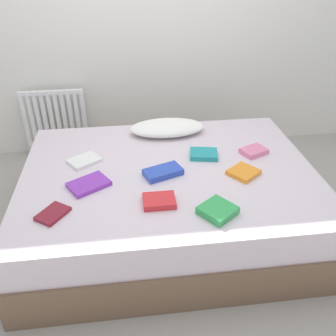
% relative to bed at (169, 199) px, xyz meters
% --- Properties ---
extents(ground_plane, '(8.00, 8.00, 0.00)m').
position_rel_bed_xyz_m(ground_plane, '(0.00, 0.00, -0.25)').
color(ground_plane, '#9E998E').
extents(bed, '(2.00, 1.50, 0.50)m').
position_rel_bed_xyz_m(bed, '(0.00, 0.00, 0.00)').
color(bed, brown).
rests_on(bed, ground).
extents(radiator, '(0.58, 0.04, 0.56)m').
position_rel_bed_xyz_m(radiator, '(-0.93, 1.20, 0.14)').
color(radiator, white).
rests_on(radiator, ground).
extents(pillow, '(0.59, 0.30, 0.10)m').
position_rel_bed_xyz_m(pillow, '(0.05, 0.54, 0.30)').
color(pillow, white).
rests_on(pillow, bed).
extents(textbook_purple, '(0.29, 0.27, 0.03)m').
position_rel_bed_xyz_m(textbook_purple, '(-0.52, -0.13, 0.27)').
color(textbook_purple, purple).
rests_on(textbook_purple, bed).
extents(textbook_white, '(0.26, 0.24, 0.02)m').
position_rel_bed_xyz_m(textbook_white, '(-0.57, 0.17, 0.26)').
color(textbook_white, white).
rests_on(textbook_white, bed).
extents(textbook_blue, '(0.28, 0.21, 0.04)m').
position_rel_bed_xyz_m(textbook_blue, '(-0.05, -0.06, 0.27)').
color(textbook_blue, '#2847B7').
rests_on(textbook_blue, bed).
extents(textbook_orange, '(0.24, 0.24, 0.03)m').
position_rel_bed_xyz_m(textbook_orange, '(0.48, -0.12, 0.27)').
color(textbook_orange, orange).
rests_on(textbook_orange, bed).
extents(textbook_red, '(0.19, 0.14, 0.04)m').
position_rel_bed_xyz_m(textbook_red, '(-0.11, -0.37, 0.27)').
color(textbook_red, red).
rests_on(textbook_red, bed).
extents(textbook_green, '(0.25, 0.25, 0.05)m').
position_rel_bed_xyz_m(textbook_green, '(0.21, -0.50, 0.28)').
color(textbook_green, green).
rests_on(textbook_green, bed).
extents(textbook_maroon, '(0.20, 0.21, 0.02)m').
position_rel_bed_xyz_m(textbook_maroon, '(-0.71, -0.40, 0.26)').
color(textbook_maroon, maroon).
rests_on(textbook_maroon, bed).
extents(textbook_pink, '(0.21, 0.19, 0.04)m').
position_rel_bed_xyz_m(textbook_pink, '(0.64, 0.14, 0.27)').
color(textbook_pink, pink).
rests_on(textbook_pink, bed).
extents(textbook_teal, '(0.22, 0.18, 0.03)m').
position_rel_bed_xyz_m(textbook_teal, '(0.27, 0.14, 0.27)').
color(textbook_teal, teal).
rests_on(textbook_teal, bed).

